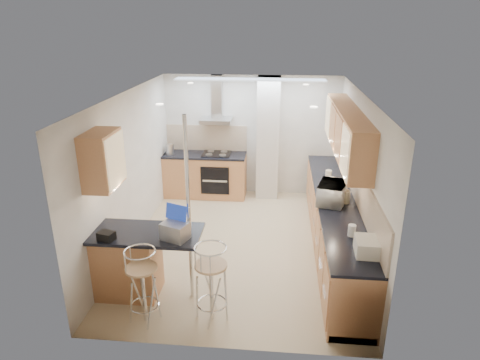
# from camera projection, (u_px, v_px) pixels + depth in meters

# --- Properties ---
(ground) EXTENTS (4.80, 4.80, 0.00)m
(ground) POSITION_uv_depth(u_px,v_px,m) (241.00, 245.00, 7.13)
(ground) COLOR #CDB988
(ground) RESTS_ON ground
(room_shell) EXTENTS (3.64, 4.84, 2.51)m
(room_shell) POSITION_uv_depth(u_px,v_px,m) (263.00, 151.00, 6.91)
(room_shell) COLOR beige
(room_shell) RESTS_ON ground
(right_counter) EXTENTS (0.63, 4.40, 0.92)m
(right_counter) POSITION_uv_depth(u_px,v_px,m) (334.00, 224.00, 6.84)
(right_counter) COLOR #BE7B4C
(right_counter) RESTS_ON ground
(back_counter) EXTENTS (1.70, 0.63, 0.92)m
(back_counter) POSITION_uv_depth(u_px,v_px,m) (205.00, 175.00, 9.01)
(back_counter) COLOR #BE7B4C
(back_counter) RESTS_ON ground
(peninsula) EXTENTS (1.47, 0.72, 0.94)m
(peninsula) POSITION_uv_depth(u_px,v_px,m) (147.00, 263.00, 5.71)
(peninsula) COLOR #BE7B4C
(peninsula) RESTS_ON ground
(microwave) EXTENTS (0.52, 0.65, 0.31)m
(microwave) POSITION_uv_depth(u_px,v_px,m) (332.00, 193.00, 6.43)
(microwave) COLOR white
(microwave) RESTS_ON right_counter
(laptop) EXTENTS (0.38, 0.34, 0.22)m
(laptop) POSITION_uv_depth(u_px,v_px,m) (175.00, 231.00, 5.34)
(laptop) COLOR #A1A4A8
(laptop) RESTS_ON peninsula
(bag) EXTENTS (0.23, 0.19, 0.11)m
(bag) POSITION_uv_depth(u_px,v_px,m) (106.00, 236.00, 5.34)
(bag) COLOR black
(bag) RESTS_ON peninsula
(bar_stool_near) EXTENTS (0.42, 0.42, 0.99)m
(bar_stool_near) POSITION_uv_depth(u_px,v_px,m) (143.00, 286.00, 5.19)
(bar_stool_near) COLOR tan
(bar_stool_near) RESTS_ON ground
(bar_stool_end) EXTENTS (0.56, 0.56, 1.03)m
(bar_stool_end) POSITION_uv_depth(u_px,v_px,m) (211.00, 284.00, 5.20)
(bar_stool_end) COLOR tan
(bar_stool_end) RESTS_ON ground
(jar_a) EXTENTS (0.16, 0.16, 0.17)m
(jar_a) POSITION_uv_depth(u_px,v_px,m) (331.00, 182.00, 7.08)
(jar_a) COLOR #EFE7CF
(jar_a) RESTS_ON right_counter
(jar_b) EXTENTS (0.14, 0.14, 0.15)m
(jar_b) POSITION_uv_depth(u_px,v_px,m) (328.00, 174.00, 7.45)
(jar_b) COLOR #EFE7CF
(jar_b) RESTS_ON right_counter
(jar_c) EXTENTS (0.17, 0.17, 0.20)m
(jar_c) POSITION_uv_depth(u_px,v_px,m) (345.00, 197.00, 6.47)
(jar_c) COLOR #ACA789
(jar_c) RESTS_ON right_counter
(jar_d) EXTENTS (0.12, 0.12, 0.15)m
(jar_d) POSITION_uv_depth(u_px,v_px,m) (352.00, 230.00, 5.47)
(jar_d) COLOR white
(jar_d) RESTS_ON right_counter
(bread_bin) EXTENTS (0.30, 0.37, 0.19)m
(bread_bin) POSITION_uv_depth(u_px,v_px,m) (367.00, 247.00, 5.05)
(bread_bin) COLOR #EFE7CF
(bread_bin) RESTS_ON right_counter
(kettle) EXTENTS (0.16, 0.16, 0.22)m
(kettle) POSITION_uv_depth(u_px,v_px,m) (170.00, 149.00, 8.77)
(kettle) COLOR silver
(kettle) RESTS_ON back_counter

